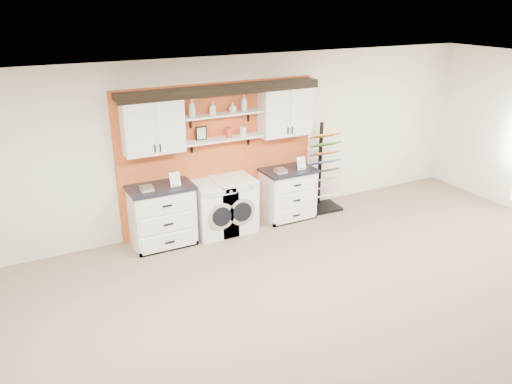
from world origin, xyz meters
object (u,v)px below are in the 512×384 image
washer (213,208)px  dryer (233,204)px  base_cabinet_left (162,216)px  sample_rack (323,182)px  base_cabinet_right (288,193)px

washer → dryer: size_ratio=0.98×
base_cabinet_left → dryer: size_ratio=1.10×
base_cabinet_left → sample_rack: 3.03m
base_cabinet_left → sample_rack: (3.03, 0.03, 0.03)m
base_cabinet_right → washer: size_ratio=1.03×
washer → dryer: (0.36, 0.00, 0.01)m
base_cabinet_left → dryer: base_cabinet_left is taller
base_cabinet_left → base_cabinet_right: size_ratio=1.09×
base_cabinet_right → washer: 1.41m
washer → sample_rack: sample_rack is taller
washer → dryer: dryer is taller
base_cabinet_left → sample_rack: sample_rack is taller
base_cabinet_right → washer: bearing=-179.9°
dryer → sample_rack: bearing=1.2°
base_cabinet_right → dryer: (-1.05, -0.00, 0.00)m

